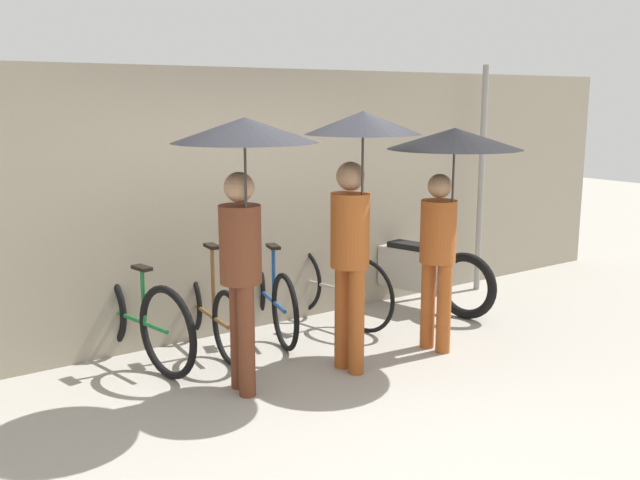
% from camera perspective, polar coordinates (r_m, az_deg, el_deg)
% --- Properties ---
extents(ground_plane, '(30.00, 30.00, 0.00)m').
position_cam_1_polar(ground_plane, '(5.43, 3.26, -13.27)').
color(ground_plane, '#9E998E').
extents(back_wall, '(11.11, 0.12, 2.53)m').
position_cam_1_polar(back_wall, '(6.84, -7.90, 2.88)').
color(back_wall, gray).
rests_on(back_wall, ground).
extents(parked_bicycle_0, '(0.51, 1.80, 1.10)m').
position_cam_1_polar(parked_bicycle_0, '(6.37, -14.75, -6.00)').
color(parked_bicycle_0, black).
rests_on(parked_bicycle_0, ground).
extents(parked_bicycle_1, '(0.44, 1.63, 1.00)m').
position_cam_1_polar(parked_bicycle_1, '(6.61, -9.05, -5.59)').
color(parked_bicycle_1, black).
rests_on(parked_bicycle_1, ground).
extents(parked_bicycle_2, '(0.58, 1.70, 1.11)m').
position_cam_1_polar(parked_bicycle_2, '(6.95, -4.16, -4.41)').
color(parked_bicycle_2, black).
rests_on(parked_bicycle_2, ground).
extents(parked_bicycle_3, '(0.48, 1.68, 1.08)m').
position_cam_1_polar(parked_bicycle_3, '(7.26, 0.66, -3.57)').
color(parked_bicycle_3, black).
rests_on(parked_bicycle_3, ground).
extents(pedestrian_leading, '(1.06, 1.06, 2.12)m').
position_cam_1_polar(pedestrian_leading, '(5.22, -6.17, 4.99)').
color(pedestrian_leading, brown).
rests_on(pedestrian_leading, ground).
extents(pedestrian_center, '(0.91, 0.91, 2.16)m').
position_cam_1_polar(pedestrian_center, '(5.66, 3.01, 5.08)').
color(pedestrian_center, '#9E4C1E').
rests_on(pedestrian_center, ground).
extents(pedestrian_trailing, '(1.15, 1.15, 2.01)m').
position_cam_1_polar(pedestrian_trailing, '(6.24, 10.33, 5.46)').
color(pedestrian_trailing, '#9E4C1E').
rests_on(pedestrian_trailing, ground).
extents(motorcycle, '(0.75, 2.00, 0.92)m').
position_cam_1_polar(motorcycle, '(7.85, 7.32, -2.48)').
color(motorcycle, black).
rests_on(motorcycle, ground).
extents(awning_pole, '(0.07, 0.07, 2.63)m').
position_cam_1_polar(awning_pole, '(8.54, 12.77, 4.68)').
color(awning_pole, gray).
rests_on(awning_pole, ground).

